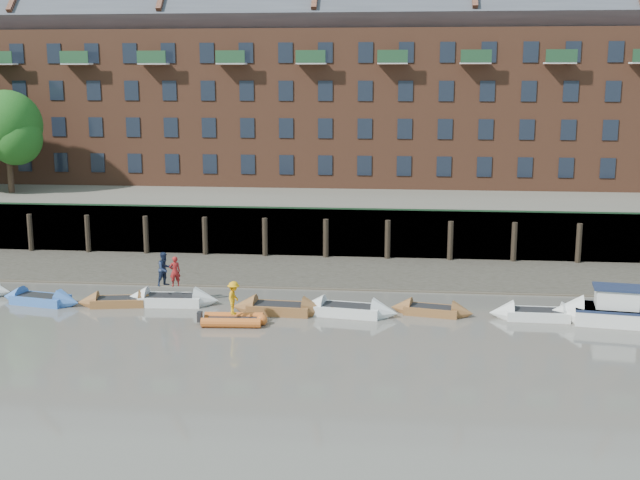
# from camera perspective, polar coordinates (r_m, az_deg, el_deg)

# --- Properties ---
(ground) EXTENTS (220.00, 220.00, 0.00)m
(ground) POSITION_cam_1_polar(r_m,az_deg,el_deg) (31.90, -6.89, -9.84)
(ground) COLOR #605C54
(ground) RESTS_ON ground
(foreshore) EXTENTS (110.00, 8.00, 0.50)m
(foreshore) POSITION_cam_1_polar(r_m,az_deg,el_deg) (48.84, -2.33, -2.23)
(foreshore) COLOR #3D382F
(foreshore) RESTS_ON ground
(mud_band) EXTENTS (110.00, 1.60, 0.10)m
(mud_band) POSITION_cam_1_polar(r_m,az_deg,el_deg) (45.57, -2.92, -3.24)
(mud_band) COLOR #4C4336
(mud_band) RESTS_ON ground
(river_wall) EXTENTS (110.00, 1.23, 3.30)m
(river_wall) POSITION_cam_1_polar(r_m,az_deg,el_deg) (52.74, -1.68, 0.57)
(river_wall) COLOR #2D2A26
(river_wall) RESTS_ON ground
(bank_terrace) EXTENTS (110.00, 28.00, 3.20)m
(bank_terrace) POSITION_cam_1_polar(r_m,az_deg,el_deg) (66.07, -0.17, 2.79)
(bank_terrace) COLOR #5E594D
(bank_terrace) RESTS_ON ground
(apartment_terrace) EXTENTS (80.60, 15.56, 20.98)m
(apartment_terrace) POSITION_cam_1_polar(r_m,az_deg,el_deg) (66.33, -0.08, 12.55)
(apartment_terrace) COLOR brown
(apartment_terrace) RESTS_ON bank_terrace
(rowboat_1) EXTENTS (4.69, 2.17, 1.31)m
(rowboat_1) POSITION_cam_1_polar(r_m,az_deg,el_deg) (44.26, -19.26, -4.01)
(rowboat_1) COLOR #3967BA
(rowboat_1) RESTS_ON ground
(rowboat_2) EXTENTS (4.34, 1.96, 1.22)m
(rowboat_2) POSITION_cam_1_polar(r_m,az_deg,el_deg) (42.75, -14.13, -4.27)
(rowboat_2) COLOR brown
(rowboat_2) RESTS_ON ground
(rowboat_3) EXTENTS (5.03, 1.69, 1.44)m
(rowboat_3) POSITION_cam_1_polar(r_m,az_deg,el_deg) (42.35, -10.54, -4.21)
(rowboat_3) COLOR silver
(rowboat_3) RESTS_ON ground
(rowboat_4) EXTENTS (4.92, 1.71, 1.40)m
(rowboat_4) POSITION_cam_1_polar(r_m,az_deg,el_deg) (40.18, -2.92, -4.89)
(rowboat_4) COLOR brown
(rowboat_4) RESTS_ON ground
(rowboat_5) EXTENTS (5.12, 2.15, 1.44)m
(rowboat_5) POSITION_cam_1_polar(r_m,az_deg,el_deg) (39.88, 2.01, -5.00)
(rowboat_5) COLOR silver
(rowboat_5) RESTS_ON ground
(rowboat_6) EXTENTS (4.27, 1.99, 1.20)m
(rowboat_6) POSITION_cam_1_polar(r_m,az_deg,el_deg) (40.34, 7.94, -4.97)
(rowboat_6) COLOR brown
(rowboat_6) RESTS_ON ground
(rowboat_7) EXTENTS (4.66, 1.45, 1.34)m
(rowboat_7) POSITION_cam_1_polar(r_m,az_deg,el_deg) (40.63, 15.19, -5.11)
(rowboat_7) COLOR silver
(rowboat_7) RESTS_ON ground
(rib_tender) EXTENTS (3.13, 1.63, 0.54)m
(rib_tender) POSITION_cam_1_polar(r_m,az_deg,el_deg) (38.57, -6.05, -5.66)
(rib_tender) COLOR #C95C1F
(rib_tender) RESTS_ON ground
(motor_launch) EXTENTS (5.86, 2.65, 2.33)m
(motor_launch) POSITION_cam_1_polar(r_m,az_deg,el_deg) (40.84, 19.50, -4.77)
(motor_launch) COLOR silver
(motor_launch) RESTS_ON ground
(person_rower_a) EXTENTS (0.69, 0.61, 1.58)m
(person_rower_a) POSITION_cam_1_polar(r_m,az_deg,el_deg) (41.98, -10.28, -2.21)
(person_rower_a) COLOR maroon
(person_rower_a) RESTS_ON rowboat_3
(person_rower_b) EXTENTS (1.06, 1.10, 1.78)m
(person_rower_b) POSITION_cam_1_polar(r_m,az_deg,el_deg) (42.15, -10.99, -2.04)
(person_rower_b) COLOR #19233F
(person_rower_b) RESTS_ON rowboat_3
(person_rib_crew) EXTENTS (0.66, 1.08, 1.61)m
(person_rib_crew) POSITION_cam_1_polar(r_m,az_deg,el_deg) (38.30, -6.16, -4.12)
(person_rib_crew) COLOR orange
(person_rib_crew) RESTS_ON rib_tender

